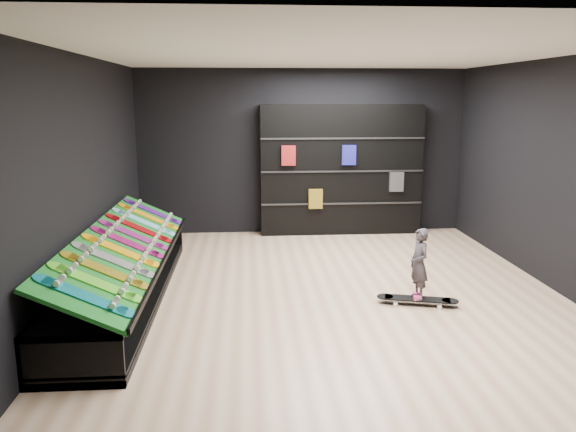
{
  "coord_description": "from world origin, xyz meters",
  "views": [
    {
      "loc": [
        -1.02,
        -6.81,
        2.5
      ],
      "look_at": [
        -0.5,
        0.2,
        1.0
      ],
      "focal_mm": 35.0,
      "sensor_mm": 36.0,
      "label": 1
    }
  ],
  "objects": [
    {
      "name": "display_board_10",
      "position": [
        -2.49,
        1.9,
        0.74
      ],
      "size": [
        0.93,
        0.22,
        0.5
      ],
      "primitive_type": null,
      "rotation": [
        0.0,
        0.44,
        0.0
      ],
      "color": "purple",
      "rests_on": "turf_ramp"
    },
    {
      "name": "display_rack",
      "position": [
        -2.55,
        0.0,
        0.25
      ],
      "size": [
        0.9,
        4.5,
        0.5
      ],
      "primitive_type": null,
      "color": "black",
      "rests_on": "ground"
    },
    {
      "name": "floor_skateboard",
      "position": [
        1.04,
        -0.45,
        0.04
      ],
      "size": [
        1.0,
        0.47,
        0.09
      ],
      "primitive_type": null,
      "rotation": [
        0.0,
        0.0,
        -0.27
      ],
      "color": "black",
      "rests_on": "ground"
    },
    {
      "name": "display_board_3",
      "position": [
        -2.49,
        -0.76,
        0.74
      ],
      "size": [
        0.93,
        0.22,
        0.5
      ],
      "primitive_type": null,
      "rotation": [
        0.0,
        0.44,
        0.0
      ],
      "color": "black",
      "rests_on": "turf_ramp"
    },
    {
      "name": "display_board_2",
      "position": [
        -2.49,
        -1.14,
        0.74
      ],
      "size": [
        0.93,
        0.22,
        0.5
      ],
      "primitive_type": null,
      "rotation": [
        0.0,
        0.44,
        0.0
      ],
      "color": "yellow",
      "rests_on": "turf_ramp"
    },
    {
      "name": "display_board_8",
      "position": [
        -2.49,
        1.14,
        0.74
      ],
      "size": [
        0.93,
        0.22,
        0.5
      ],
      "primitive_type": null,
      "rotation": [
        0.0,
        0.44,
        0.0
      ],
      "color": "#0CB2E5",
      "rests_on": "turf_ramp"
    },
    {
      "name": "ceiling",
      "position": [
        0.0,
        0.0,
        3.0
      ],
      "size": [
        6.0,
        7.0,
        0.01
      ],
      "primitive_type": "cube",
      "color": "white",
      "rests_on": "ground"
    },
    {
      "name": "child",
      "position": [
        1.04,
        -0.45,
        0.35
      ],
      "size": [
        0.17,
        0.22,
        0.52
      ],
      "primitive_type": "imported",
      "rotation": [
        0.0,
        0.0,
        -1.42
      ],
      "color": "black",
      "rests_on": "floor_skateboard"
    },
    {
      "name": "wall_left",
      "position": [
        -3.0,
        0.0,
        1.5
      ],
      "size": [
        0.02,
        7.0,
        3.0
      ],
      "primitive_type": "cube",
      "color": "black",
      "rests_on": "ground"
    },
    {
      "name": "display_board_9",
      "position": [
        -2.49,
        1.52,
        0.74
      ],
      "size": [
        0.93,
        0.22,
        0.5
      ],
      "primitive_type": null,
      "rotation": [
        0.0,
        0.44,
        0.0
      ],
      "color": "orange",
      "rests_on": "turf_ramp"
    },
    {
      "name": "display_board_4",
      "position": [
        -2.49,
        -0.38,
        0.74
      ],
      "size": [
        0.93,
        0.22,
        0.5
      ],
      "primitive_type": null,
      "rotation": [
        0.0,
        0.44,
        0.0
      ],
      "color": "yellow",
      "rests_on": "turf_ramp"
    },
    {
      "name": "display_board_6",
      "position": [
        -2.49,
        0.38,
        0.74
      ],
      "size": [
        0.93,
        0.22,
        0.5
      ],
      "primitive_type": null,
      "rotation": [
        0.0,
        0.44,
        0.0
      ],
      "color": "#2626BF",
      "rests_on": "turf_ramp"
    },
    {
      "name": "display_board_1",
      "position": [
        -2.49,
        -1.52,
        0.74
      ],
      "size": [
        0.93,
        0.22,
        0.5
      ],
      "primitive_type": null,
      "rotation": [
        0.0,
        0.44,
        0.0
      ],
      "color": "green",
      "rests_on": "turf_ramp"
    },
    {
      "name": "display_board_7",
      "position": [
        -2.49,
        0.76,
        0.74
      ],
      "size": [
        0.93,
        0.22,
        0.5
      ],
      "primitive_type": null,
      "rotation": [
        0.0,
        0.44,
        0.0
      ],
      "color": "red",
      "rests_on": "turf_ramp"
    },
    {
      "name": "floor",
      "position": [
        0.0,
        0.0,
        0.0
      ],
      "size": [
        6.0,
        7.0,
        0.01
      ],
      "primitive_type": "cube",
      "color": "#CBAA89",
      "rests_on": "ground"
    },
    {
      "name": "display_board_0",
      "position": [
        -2.49,
        -1.9,
        0.74
      ],
      "size": [
        0.93,
        0.22,
        0.5
      ],
      "primitive_type": null,
      "rotation": [
        0.0,
        0.44,
        0.0
      ],
      "color": "#0C8C99",
      "rests_on": "turf_ramp"
    },
    {
      "name": "turf_ramp",
      "position": [
        -2.5,
        0.0,
        0.71
      ],
      "size": [
        0.92,
        4.5,
        0.46
      ],
      "primitive_type": "cube",
      "rotation": [
        0.0,
        0.44,
        0.0
      ],
      "color": "#0D5515",
      "rests_on": "display_rack"
    },
    {
      "name": "display_board_5",
      "position": [
        -2.49,
        0.0,
        0.74
      ],
      "size": [
        0.93,
        0.22,
        0.5
      ],
      "primitive_type": null,
      "rotation": [
        0.0,
        0.44,
        0.0
      ],
      "color": "#E5198C",
      "rests_on": "turf_ramp"
    },
    {
      "name": "back_shelving",
      "position": [
        0.71,
        3.32,
        1.18
      ],
      "size": [
        2.95,
        0.34,
        2.36
      ],
      "primitive_type": "cube",
      "color": "black",
      "rests_on": "ground"
    },
    {
      "name": "wall_front",
      "position": [
        0.0,
        -3.5,
        1.5
      ],
      "size": [
        6.0,
        0.02,
        3.0
      ],
      "primitive_type": "cube",
      "color": "black",
      "rests_on": "ground"
    },
    {
      "name": "wall_back",
      "position": [
        0.0,
        3.5,
        1.5
      ],
      "size": [
        6.0,
        0.02,
        3.0
      ],
      "primitive_type": "cube",
      "color": "black",
      "rests_on": "ground"
    },
    {
      "name": "wall_right",
      "position": [
        3.0,
        0.0,
        1.5
      ],
      "size": [
        0.02,
        7.0,
        3.0
      ],
      "primitive_type": "cube",
      "color": "black",
      "rests_on": "ground"
    }
  ]
}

